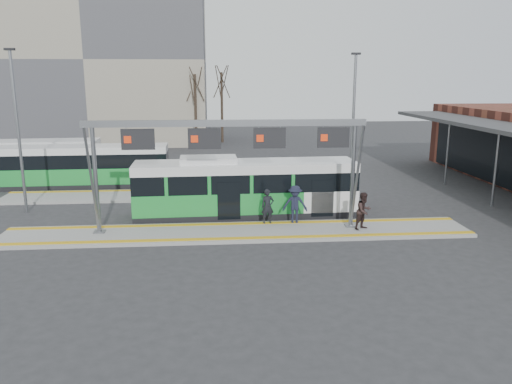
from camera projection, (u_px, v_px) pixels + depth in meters
ground at (238, 234)px, 23.63m from camera, size 120.00×120.00×0.00m
platform_main at (238, 232)px, 23.62m from camera, size 22.00×3.00×0.15m
platform_second at (168, 195)px, 31.07m from camera, size 20.00×3.00×0.15m
tactile_main at (238, 231)px, 23.60m from camera, size 22.00×2.65×0.02m
tactile_second at (170, 190)px, 32.17m from camera, size 20.00×0.35×0.02m
gantry at (230, 143)px, 22.89m from camera, size 13.00×1.68×5.20m
apartment_block at (97, 59)px, 55.41m from camera, size 24.50×12.50×18.40m
hero_bus at (245, 189)px, 26.49m from camera, size 11.74×2.86×3.21m
bg_bus_green at (84, 166)px, 33.59m from camera, size 11.15×2.60×2.78m
bg_bus_blue at (21, 161)px, 35.74m from camera, size 11.02×3.07×2.84m
passenger_a at (268, 207)px, 24.60m from camera, size 0.68×0.50×1.73m
passenger_b at (364, 211)px, 23.70m from camera, size 1.09×1.03×1.79m
passenger_c at (295, 204)px, 24.68m from camera, size 1.30×0.83×1.90m
tree_left at (195, 85)px, 50.86m from camera, size 1.40×1.40×8.55m
tree_mid at (222, 82)px, 55.35m from camera, size 1.40×1.40×8.82m
tree_far at (20, 90)px, 52.04m from camera, size 1.40×1.40×7.87m
lamp_west at (18, 129)px, 26.35m from camera, size 0.50×0.25×8.70m
lamp_east at (353, 125)px, 28.80m from camera, size 0.50×0.25×8.59m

